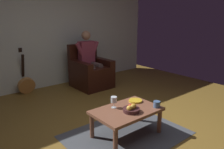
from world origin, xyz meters
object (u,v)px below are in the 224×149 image
object	(u,v)px
guitar	(26,84)
decorative_dish	(135,101)
person_seated	(89,57)
fruit_bowl	(131,109)
coffee_table	(127,113)
wine_glass_near	(114,100)
armchair	(90,73)
candle_jar	(157,104)

from	to	relation	value
guitar	decorative_dish	distance (m)	2.59
person_seated	decorative_dish	size ratio (longest dim) A/B	6.50
fruit_bowl	coffee_table	bearing A→B (deg)	-92.24
coffee_table	decorative_dish	distance (m)	0.33
person_seated	coffee_table	world-z (taller)	person_seated
person_seated	wine_glass_near	distance (m)	2.21
armchair	guitar	world-z (taller)	armchair
armchair	coffee_table	distance (m)	2.28
person_seated	candle_jar	xyz separation A→B (m)	(0.45, 2.37, -0.25)
armchair	person_seated	distance (m)	0.35
coffee_table	guitar	distance (m)	2.64
candle_jar	armchair	bearing A→B (deg)	-100.92
armchair	guitar	bearing A→B (deg)	-20.07
coffee_table	wine_glass_near	world-z (taller)	wine_glass_near
fruit_bowl	decorative_dish	xyz separation A→B (m)	(-0.30, -0.22, -0.03)
wine_glass_near	decorative_dish	world-z (taller)	wine_glass_near
armchair	guitar	size ratio (longest dim) A/B	1.01
decorative_dish	person_seated	bearing A→B (deg)	-104.69
decorative_dish	guitar	bearing A→B (deg)	-72.10
armchair	wine_glass_near	bearing A→B (deg)	63.93
fruit_bowl	decorative_dish	world-z (taller)	fruit_bowl
armchair	guitar	xyz separation A→B (m)	(1.33, -0.46, -0.12)
guitar	coffee_table	bearing A→B (deg)	100.96
person_seated	candle_jar	bearing A→B (deg)	78.22
armchair	fruit_bowl	size ratio (longest dim) A/B	4.35
coffee_table	decorative_dish	xyz separation A→B (m)	(-0.29, -0.13, 0.07)
armchair	candle_jar	size ratio (longest dim) A/B	10.24
person_seated	fruit_bowl	bearing A→B (deg)	68.79
fruit_bowl	candle_jar	world-z (taller)	fruit_bowl
candle_jar	wine_glass_near	bearing A→B (deg)	-37.30
coffee_table	guitar	world-z (taller)	guitar
person_seated	decorative_dish	bearing A→B (deg)	74.32
fruit_bowl	candle_jar	size ratio (longest dim) A/B	2.35
person_seated	coffee_table	distance (m)	2.34
person_seated	guitar	xyz separation A→B (m)	(1.33, -0.43, -0.47)
coffee_table	wine_glass_near	bearing A→B (deg)	-57.16
guitar	decorative_dish	bearing A→B (deg)	107.90
decorative_dish	candle_jar	xyz separation A→B (m)	(-0.08, 0.34, 0.03)
wine_glass_near	fruit_bowl	distance (m)	0.28
person_seated	guitar	distance (m)	1.47
person_seated	wine_glass_near	xyz separation A→B (m)	(0.92, 2.00, -0.19)
candle_jar	person_seated	bearing A→B (deg)	-100.79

